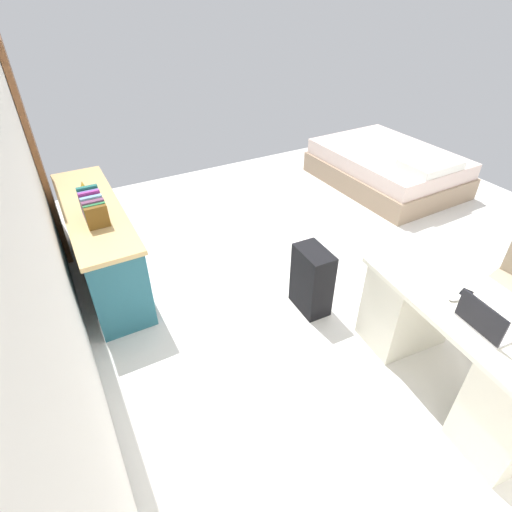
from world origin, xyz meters
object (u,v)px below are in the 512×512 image
Objects in this scene: computer_mouse at (455,297)px; figurine_small at (83,187)px; desk at (458,345)px; laptop at (485,322)px; cell_phone_by_mouse at (465,295)px; credenza at (101,243)px; suitcase_black at (312,280)px; bed at (387,168)px.

figurine_small is at bearing 39.57° from computer_mouse.
figurine_small reaches higher than desk.
computer_mouse is (0.26, -0.07, -0.03)m from laptop.
desk is 10.99× the size of cell_phone_by_mouse.
figurine_small is (0.33, 0.00, 0.44)m from credenza.
laptop is at bearing 170.98° from computer_mouse.
laptop reaches higher than desk.
credenza is at bearing 37.31° from desk.
figurine_small is (2.93, 1.75, 0.03)m from laptop.
suitcase_black is (-1.31, -1.47, -0.08)m from credenza.
suitcase_black is 4.43× the size of cell_phone_by_mouse.
computer_mouse reaches higher than suitcase_black.
desk is 0.83× the size of credenza.
desk is 14.95× the size of computer_mouse.
desk is 4.54× the size of laptop.
computer_mouse is at bearing -159.41° from suitcase_black.
cell_phone_by_mouse is (-1.04, -0.43, 0.45)m from suitcase_black.
suitcase_black is 5.48× the size of figurine_small.
laptop reaches higher than cell_phone_by_mouse.
cell_phone_by_mouse is (0.25, -0.15, -0.04)m from laptop.
laptop is 0.29m from cell_phone_by_mouse.
credenza is at bearing 22.37° from cell_phone_by_mouse.
laptop reaches higher than bed.
bed is 5.86× the size of laptop.
credenza is 0.93× the size of bed.
desk is 3.09m from credenza.
credenza is 1.98m from suitcase_black.
desk is 2.48× the size of suitcase_black.
figurine_small reaches higher than cell_phone_by_mouse.
laptop is (-1.29, -0.28, 0.49)m from suitcase_black.
suitcase_black reaches higher than bed.
cell_phone_by_mouse is at bearing -141.02° from credenza.
computer_mouse is 0.09m from cell_phone_by_mouse.
bed is 17.54× the size of figurine_small.
desk is 0.45m from laptop.
bed is (0.27, -3.85, -0.14)m from credenza.
computer_mouse is at bearing 142.11° from bed.
suitcase_black is 2.27m from figurine_small.
computer_mouse reaches higher than cell_phone_by_mouse.
computer_mouse is (-2.34, -1.82, 0.37)m from credenza.
laptop is (-2.60, -1.75, 0.41)m from credenza.
bed is at bearing -32.57° from computer_mouse.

